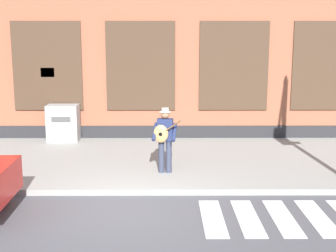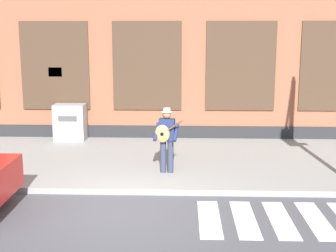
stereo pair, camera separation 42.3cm
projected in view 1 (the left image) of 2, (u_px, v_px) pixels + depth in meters
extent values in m
plane|color=#4C4C51|center=(125.00, 214.00, 9.33)|extent=(160.00, 160.00, 0.00)
cube|color=gray|center=(137.00, 161.00, 12.98)|extent=(28.00, 5.34, 0.14)
cube|color=#99563D|center=(143.00, 22.00, 16.82)|extent=(28.00, 4.00, 7.91)
cube|color=#28282B|center=(141.00, 134.00, 15.54)|extent=(28.00, 0.04, 0.55)
cube|color=#473323|center=(47.00, 66.00, 15.09)|extent=(2.24, 0.06, 2.86)
cube|color=black|center=(47.00, 66.00, 15.08)|extent=(2.12, 0.03, 2.74)
cube|color=#473323|center=(141.00, 66.00, 15.11)|extent=(2.24, 0.06, 2.86)
cube|color=black|center=(141.00, 66.00, 15.10)|extent=(2.12, 0.03, 2.74)
cube|color=#473323|center=(234.00, 66.00, 15.12)|extent=(2.24, 0.06, 2.86)
cube|color=black|center=(234.00, 66.00, 15.11)|extent=(2.12, 0.03, 2.74)
cube|color=#473323|center=(327.00, 66.00, 15.14)|extent=(2.24, 0.06, 2.86)
cube|color=black|center=(327.00, 66.00, 15.13)|extent=(2.12, 0.03, 2.74)
cube|color=yellow|center=(47.00, 72.00, 15.11)|extent=(0.44, 0.02, 0.30)
cube|color=silver|center=(213.00, 218.00, 9.11)|extent=(0.42, 1.90, 0.01)
cube|color=silver|center=(248.00, 218.00, 9.11)|extent=(0.42, 1.90, 0.01)
cube|color=silver|center=(283.00, 218.00, 9.11)|extent=(0.42, 1.90, 0.01)
cube|color=silver|center=(317.00, 218.00, 9.12)|extent=(0.42, 1.90, 0.01)
cube|color=silver|center=(15.00, 172.00, 9.61)|extent=(0.06, 0.24, 0.12)
cylinder|color=#33384C|center=(169.00, 157.00, 11.58)|extent=(0.15, 0.15, 0.81)
cylinder|color=#33384C|center=(161.00, 156.00, 11.58)|extent=(0.15, 0.15, 0.81)
cube|color=navy|center=(165.00, 130.00, 11.46)|extent=(0.41, 0.27, 0.54)
sphere|color=#9E7051|center=(165.00, 114.00, 11.39)|extent=(0.22, 0.22, 0.22)
cylinder|color=beige|center=(165.00, 112.00, 11.38)|extent=(0.27, 0.28, 0.02)
cylinder|color=beige|center=(165.00, 110.00, 11.37)|extent=(0.18, 0.18, 0.09)
cylinder|color=navy|center=(174.00, 132.00, 11.34)|extent=(0.16, 0.52, 0.39)
cylinder|color=navy|center=(155.00, 132.00, 11.40)|extent=(0.16, 0.52, 0.39)
ellipsoid|color=tan|center=(161.00, 134.00, 11.31)|extent=(0.37, 0.17, 0.44)
cylinder|color=black|center=(161.00, 134.00, 11.25)|extent=(0.09, 0.02, 0.09)
cylinder|color=brown|center=(171.00, 127.00, 11.22)|extent=(0.47, 0.10, 0.34)
cube|color=#9E9E9E|center=(63.00, 123.00, 15.02)|extent=(0.99, 0.63, 1.17)
cube|color=#4C4C4C|center=(61.00, 119.00, 14.67)|extent=(0.59, 0.02, 0.16)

